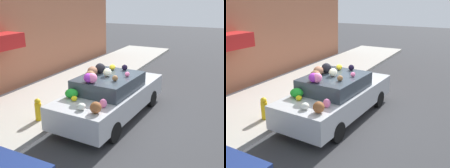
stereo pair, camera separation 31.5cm
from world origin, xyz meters
The scene contains 4 objects.
ground_plane centered at (0.00, 0.00, 0.00)m, with size 60.00×60.00×0.00m, color #38383A.
sidewalk_curb centered at (0.00, 2.70, 0.07)m, with size 24.00×3.20×0.14m.
fire_hydrant centered at (-1.52, 1.69, 0.48)m, with size 0.20×0.20×0.70m.
art_car centered at (-0.06, -0.05, 0.75)m, with size 4.62×2.04×1.73m.
Camera 2 is at (-6.93, -3.80, 3.69)m, focal length 42.00 mm.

